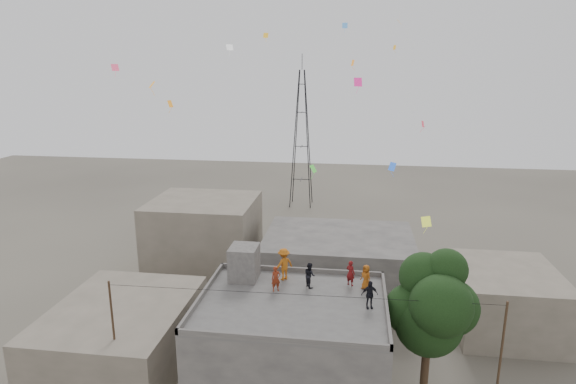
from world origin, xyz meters
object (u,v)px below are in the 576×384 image
(transmission_tower, at_px, (302,139))
(stair_head_box, at_px, (244,263))
(tree, at_px, (433,306))
(person_dark_adult, at_px, (370,295))
(person_red_adult, at_px, (350,273))

(transmission_tower, bearing_deg, stair_head_box, -88.77)
(tree, height_order, person_dark_adult, tree)
(transmission_tower, bearing_deg, person_red_adult, -79.38)
(transmission_tower, bearing_deg, person_dark_adult, -78.66)
(tree, xyz_separation_m, person_dark_adult, (-3.33, -0.66, 0.75))
(tree, distance_m, person_dark_adult, 3.48)
(stair_head_box, xyz_separation_m, person_dark_adult, (7.24, -2.66, -0.25))
(transmission_tower, height_order, person_red_adult, transmission_tower)
(stair_head_box, xyz_separation_m, tree, (10.57, -2.00, -1.00))
(tree, xyz_separation_m, person_red_adult, (-4.34, 1.94, 0.74))
(person_dark_adult, bearing_deg, person_red_adult, 96.17)
(tree, bearing_deg, transmission_tower, 106.09)
(tree, bearing_deg, stair_head_box, 169.26)
(stair_head_box, height_order, person_dark_adult, stair_head_box)
(transmission_tower, height_order, person_dark_adult, transmission_tower)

